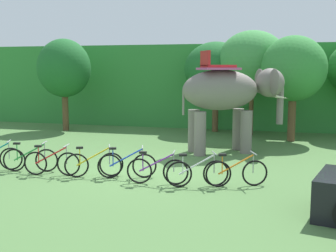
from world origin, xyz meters
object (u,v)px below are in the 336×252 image
object	(u,v)px
bike_yellow	(94,164)
bike_orange	(237,172)
bike_blue	(127,165)
bike_purple	(157,170)
tree_center_left	(216,69)
tree_far_right	(294,69)
tree_left	(252,62)
bike_white	(197,173)
bike_red	(52,163)
bike_green	(30,159)
elephant	(229,94)
tree_center_right	(64,68)

from	to	relation	value
bike_yellow	bike_orange	size ratio (longest dim) A/B	0.99
bike_blue	bike_purple	bearing A→B (deg)	-21.83
tree_center_left	tree_far_right	xyz separation A→B (m)	(3.63, -1.98, 0.02)
tree_left	bike_blue	xyz separation A→B (m)	(-2.84, -9.25, -3.06)
tree_left	bike_purple	bearing A→B (deg)	-100.59
tree_far_right	bike_yellow	bearing A→B (deg)	-125.33
tree_center_left	bike_purple	size ratio (longest dim) A/B	2.61
bike_white	tree_left	bearing A→B (deg)	85.84
bike_red	bike_purple	size ratio (longest dim) A/B	1.00
tree_far_right	bike_orange	xyz separation A→B (m)	(-1.53, -7.95, -2.73)
bike_blue	bike_green	bearing A→B (deg)	-179.60
tree_center_left	bike_red	distance (m)	10.99
elephant	bike_blue	distance (m)	5.54
tree_center_right	bike_red	world-z (taller)	tree_center_right
bike_green	bike_white	distance (m)	5.29
bike_white	bike_orange	distance (m)	1.05
bike_orange	bike_purple	bearing A→B (deg)	-171.25
elephant	bike_green	size ratio (longest dim) A/B	2.45
bike_blue	bike_white	distance (m)	2.17
tree_center_right	tree_center_left	size ratio (longest dim) A/B	1.04
bike_yellow	bike_white	bearing A→B (deg)	-4.73
tree_far_right	bike_orange	bearing A→B (deg)	-100.87
bike_orange	bike_yellow	bearing A→B (deg)	-179.56
tree_far_right	bike_blue	size ratio (longest dim) A/B	2.77
tree_center_right	bike_green	size ratio (longest dim) A/B	2.75
bike_purple	bike_white	world-z (taller)	same
bike_yellow	bike_orange	bearing A→B (deg)	0.44
elephant	bike_red	xyz separation A→B (m)	(-4.58, -4.98, -1.82)
tree_center_right	bike_white	distance (m)	12.46
bike_blue	bike_white	xyz separation A→B (m)	(2.14, -0.38, 0.00)
tree_left	bike_red	bearing A→B (deg)	-118.09
tree_left	elephant	bearing A→B (deg)	-96.44
tree_center_right	bike_yellow	distance (m)	10.37
bike_green	bike_yellow	world-z (taller)	same
elephant	bike_yellow	xyz separation A→B (m)	(-3.30, -4.81, -1.82)
tree_left	bike_purple	world-z (taller)	tree_left
tree_center_left	bike_purple	world-z (taller)	tree_center_left
bike_red	bike_purple	distance (m)	3.29
tree_center_left	elephant	distance (m)	5.38
tree_left	bike_yellow	world-z (taller)	tree_left
tree_center_left	elephant	size ratio (longest dim) A/B	1.08
tree_center_left	bike_green	xyz separation A→B (m)	(-4.18, -9.86, -2.71)
bike_red	bike_blue	world-z (taller)	same
bike_yellow	bike_purple	size ratio (longest dim) A/B	0.94
bike_blue	bike_yellow	bearing A→B (deg)	-173.01
bike_yellow	bike_blue	world-z (taller)	same
tree_center_right	bike_yellow	bearing A→B (deg)	-57.27
bike_green	bike_orange	xyz separation A→B (m)	(6.29, -0.07, 0.00)
bike_green	bike_white	world-z (taller)	same
elephant	tree_center_right	bearing A→B (deg)	157.54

